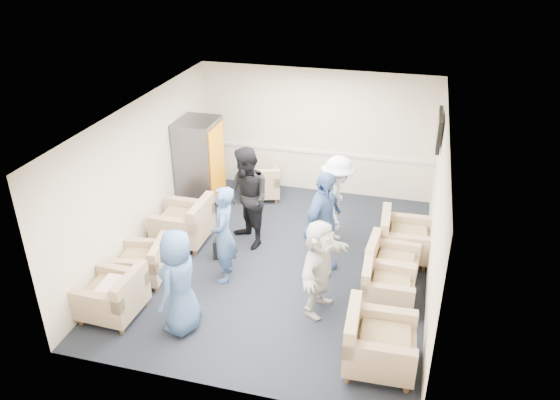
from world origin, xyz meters
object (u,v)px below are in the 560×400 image
(armchair_left_near, at_px, (115,297))
(person_mid_right, at_px, (323,223))
(armchair_right_midfar, at_px, (389,265))
(vending_machine, at_px, (200,165))
(armchair_right_far, at_px, (401,239))
(person_front_right, at_px, (319,267))
(armchair_right_near, at_px, (375,344))
(person_back_right, at_px, (337,201))
(armchair_corner, at_px, (260,184))
(person_back_left, at_px, (247,199))
(person_front_left, at_px, (179,282))
(armchair_left_mid, at_px, (144,263))
(armchair_left_far, at_px, (186,224))
(armchair_right_midnear, at_px, (384,287))
(person_mid_left, at_px, (224,235))

(armchair_left_near, bearing_deg, person_mid_right, 128.08)
(armchair_right_midfar, distance_m, vending_machine, 4.35)
(armchair_right_far, bearing_deg, person_front_right, 146.41)
(armchair_right_near, relative_size, person_back_right, 0.56)
(person_mid_right, bearing_deg, armchair_corner, 57.23)
(vending_machine, height_order, person_back_left, vending_machine)
(armchair_left_near, relative_size, armchair_right_midfar, 1.02)
(person_front_left, bearing_deg, vending_machine, -154.29)
(armchair_corner, distance_m, person_front_left, 4.37)
(armchair_left_near, height_order, armchair_left_mid, armchair_left_near)
(armchair_corner, distance_m, person_back_right, 2.39)
(armchair_left_mid, relative_size, armchair_left_far, 0.95)
(armchair_right_midnear, relative_size, armchair_right_midfar, 0.94)
(armchair_left_far, relative_size, vending_machine, 0.50)
(armchair_right_midnear, relative_size, person_front_right, 0.53)
(armchair_right_midfar, relative_size, armchair_corner, 0.85)
(armchair_left_near, bearing_deg, vending_machine, -176.51)
(armchair_right_far, distance_m, person_mid_left, 3.15)
(person_front_left, xyz_separation_m, person_front_right, (1.83, 0.93, -0.04))
(person_front_left, bearing_deg, person_mid_right, 147.94)
(person_back_right, bearing_deg, armchair_right_midfar, -139.85)
(armchair_right_midfar, distance_m, person_back_right, 1.55)
(person_back_right, bearing_deg, person_mid_right, 169.64)
(person_front_left, distance_m, person_mid_left, 1.36)
(armchair_left_mid, bearing_deg, armchair_left_far, 162.52)
(armchair_right_midnear, bearing_deg, armchair_left_mid, 93.51)
(armchair_right_midnear, xyz_separation_m, person_mid_left, (-2.61, 0.05, 0.52))
(person_front_left, bearing_deg, armchair_right_midfar, 132.60)
(armchair_left_far, height_order, armchair_corner, armchair_left_far)
(armchair_right_midnear, xyz_separation_m, armchair_corner, (-2.90, 3.03, 0.01))
(vending_machine, bearing_deg, armchair_left_near, -88.77)
(person_back_left, bearing_deg, vending_machine, -176.15)
(armchair_left_mid, xyz_separation_m, person_mid_left, (1.27, 0.39, 0.53))
(person_mid_right, xyz_separation_m, person_front_right, (0.15, -1.07, -0.14))
(armchair_right_midnear, distance_m, armchair_corner, 4.20)
(person_front_left, relative_size, person_mid_left, 0.97)
(armchair_right_midnear, distance_m, armchair_right_far, 1.47)
(armchair_left_mid, distance_m, person_mid_left, 1.43)
(armchair_right_far, xyz_separation_m, person_back_left, (-2.74, -0.29, 0.59))
(armchair_corner, distance_m, person_back_left, 1.99)
(person_mid_left, relative_size, person_front_right, 1.08)
(armchair_left_mid, relative_size, armchair_right_midnear, 1.10)
(armchair_right_near, height_order, armchair_right_far, armchair_right_near)
(armchair_left_far, height_order, person_mid_left, person_mid_left)
(armchair_left_far, bearing_deg, person_back_right, 105.14)
(armchair_right_midfar, xyz_separation_m, armchair_right_far, (0.15, 0.83, 0.03))
(vending_machine, bearing_deg, armchair_corner, 34.17)
(armchair_corner, distance_m, vending_machine, 1.41)
(vending_machine, distance_m, person_front_right, 4.03)
(vending_machine, distance_m, person_mid_right, 3.28)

